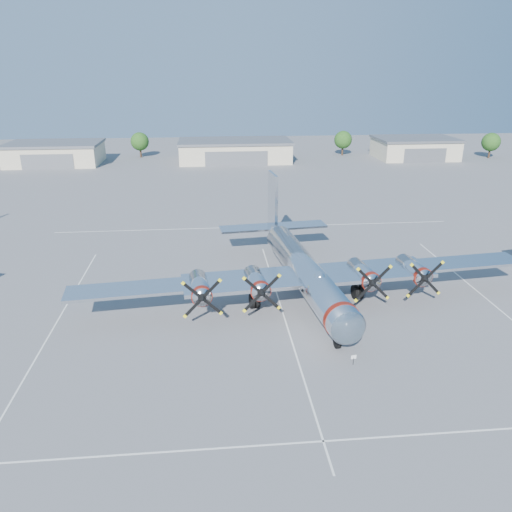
{
  "coord_description": "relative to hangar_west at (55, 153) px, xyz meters",
  "views": [
    {
      "loc": [
        -6.92,
        -47.75,
        23.11
      ],
      "look_at": [
        -1.95,
        4.16,
        3.2
      ],
      "focal_mm": 35.0,
      "sensor_mm": 36.0,
      "label": 1
    }
  ],
  "objects": [
    {
      "name": "hangar_center",
      "position": [
        45.0,
        -0.0,
        -0.0
      ],
      "size": [
        28.6,
        14.6,
        5.4
      ],
      "color": "beige",
      "rests_on": "ground"
    },
    {
      "name": "hangar_east",
      "position": [
        93.0,
        0.0,
        0.0
      ],
      "size": [
        20.6,
        14.6,
        5.4
      ],
      "color": "beige",
      "rests_on": "ground"
    },
    {
      "name": "tree_far_east",
      "position": [
        113.0,
        -1.96,
        1.51
      ],
      "size": [
        4.8,
        4.8,
        6.64
      ],
      "color": "#382619",
      "rests_on": "ground"
    },
    {
      "name": "main_bomber_b29",
      "position": [
        47.6,
        -81.57,
        -2.71
      ],
      "size": [
        50.38,
        37.08,
        10.46
      ],
      "primitive_type": null,
      "rotation": [
        0.0,
        0.0,
        0.1
      ],
      "color": "silver",
      "rests_on": "ground"
    },
    {
      "name": "hangar_west",
      "position": [
        0.0,
        0.0,
        0.0
      ],
      "size": [
        22.6,
        14.6,
        5.4
      ],
      "color": "beige",
      "rests_on": "ground"
    },
    {
      "name": "ground",
      "position": [
        45.0,
        -81.96,
        -2.71
      ],
      "size": [
        260.0,
        260.0,
        0.0
      ],
      "primitive_type": "plane",
      "color": "#58585B",
      "rests_on": "ground"
    },
    {
      "name": "parking_lines",
      "position": [
        45.0,
        -83.71,
        -2.71
      ],
      "size": [
        60.0,
        50.08,
        0.01
      ],
      "color": "silver",
      "rests_on": "ground"
    },
    {
      "name": "tree_east",
      "position": [
        75.0,
        6.04,
        1.51
      ],
      "size": [
        4.8,
        4.8,
        6.64
      ],
      "color": "#382619",
      "rests_on": "ground"
    },
    {
      "name": "info_placard",
      "position": [
        49.44,
        -95.36,
        -2.07
      ],
      "size": [
        0.48,
        0.13,
        0.92
      ],
      "rotation": [
        0.0,
        0.0,
        0.2
      ],
      "color": "black",
      "rests_on": "ground"
    },
    {
      "name": "tree_west",
      "position": [
        20.0,
        8.04,
        1.51
      ],
      "size": [
        4.8,
        4.8,
        6.64
      ],
      "color": "#382619",
      "rests_on": "ground"
    }
  ]
}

